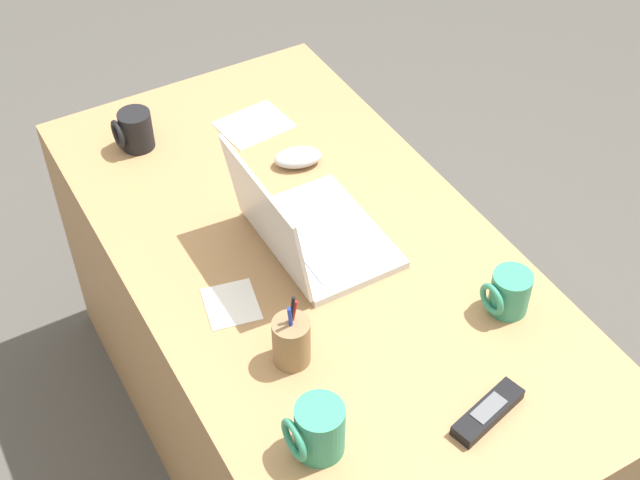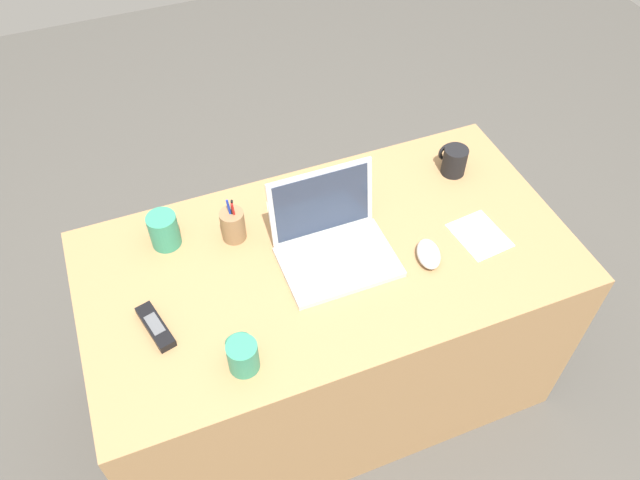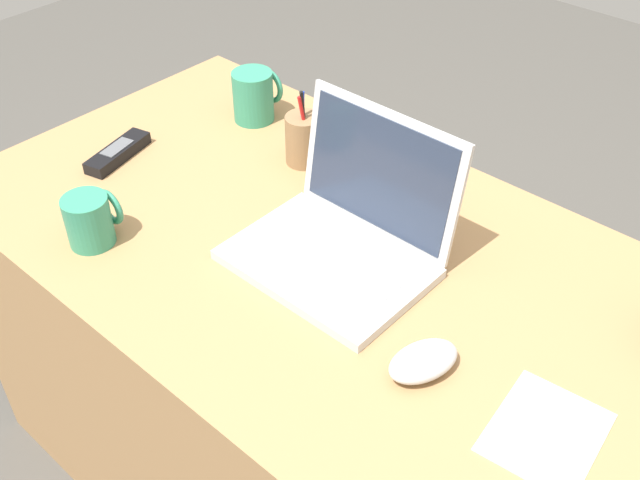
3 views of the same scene
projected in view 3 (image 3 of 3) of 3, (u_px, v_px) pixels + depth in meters
The scene contains 9 objects.
desk at pixel (333, 391), 1.52m from camera, with size 1.43×0.76×0.72m, color #A87C4F.
laptop at pixel (344, 234), 1.25m from camera, with size 0.32×0.27×0.24m.
computer_mouse at pixel (423, 361), 1.08m from camera, with size 0.07×0.11×0.04m, color silver.
coffee_mug_tall at pixel (254, 95), 1.60m from camera, with size 0.09×0.10×0.11m.
coffee_mug_spare at pixel (90, 220), 1.29m from camera, with size 0.08×0.09×0.09m.
cordless_phone at pixel (118, 153), 1.51m from camera, with size 0.08×0.16×0.03m.
pen_holder at pixel (304, 139), 1.48m from camera, with size 0.07×0.07×0.16m.
paper_note_near_laptop at pixel (387, 187), 1.44m from camera, with size 0.11×0.10×0.00m, color white.
paper_note_left at pixel (546, 432), 1.00m from camera, with size 0.14×0.17×0.00m, color white.
Camera 3 is at (0.64, -0.75, 1.56)m, focal length 42.52 mm.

